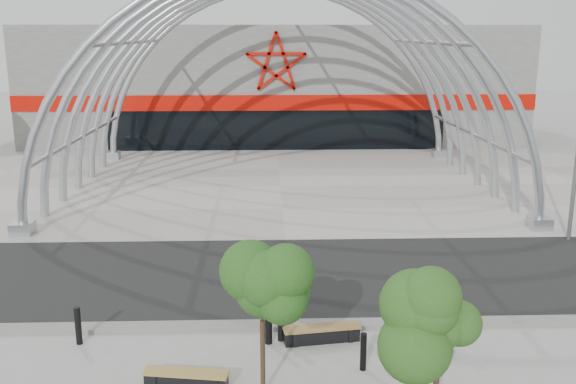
# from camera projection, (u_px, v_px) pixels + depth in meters

# --- Properties ---
(ground) EXTENTS (140.00, 140.00, 0.00)m
(ground) POSITION_uv_depth(u_px,v_px,m) (293.00, 323.00, 17.06)
(ground) COLOR gray
(ground) RESTS_ON ground
(road) EXTENTS (140.00, 7.00, 0.02)m
(road) POSITION_uv_depth(u_px,v_px,m) (289.00, 274.00, 20.45)
(road) COLOR black
(road) RESTS_ON ground
(forecourt) EXTENTS (60.00, 17.00, 0.04)m
(forecourt) POSITION_uv_depth(u_px,v_px,m) (280.00, 187.00, 32.08)
(forecourt) COLOR #A29D94
(forecourt) RESTS_ON ground
(kerb) EXTENTS (60.00, 0.50, 0.12)m
(kerb) POSITION_uv_depth(u_px,v_px,m) (294.00, 325.00, 16.80)
(kerb) COLOR slate
(kerb) RESTS_ON ground
(arena_building) EXTENTS (34.00, 15.24, 8.00)m
(arena_building) POSITION_uv_depth(u_px,v_px,m) (275.00, 81.00, 48.53)
(arena_building) COLOR slate
(arena_building) RESTS_ON ground
(vault_canopy) EXTENTS (20.80, 15.80, 20.36)m
(vault_canopy) POSITION_uv_depth(u_px,v_px,m) (280.00, 187.00, 32.08)
(vault_canopy) COLOR #A5AAB0
(vault_canopy) RESTS_ON ground
(signal_pole) EXTENTS (0.17, 0.78, 5.49)m
(signal_pole) POSITION_uv_depth(u_px,v_px,m) (576.00, 164.00, 23.20)
(signal_pole) COLOR slate
(signal_pole) RESTS_ON ground
(street_tree_0) EXTENTS (1.45, 1.45, 3.31)m
(street_tree_0) POSITION_uv_depth(u_px,v_px,m) (262.00, 290.00, 13.16)
(street_tree_0) COLOR black
(street_tree_0) RESTS_ON ground
(street_tree_1) EXTENTS (1.41, 1.41, 3.33)m
(street_tree_1) POSITION_uv_depth(u_px,v_px,m) (440.00, 322.00, 11.65)
(street_tree_1) COLOR black
(street_tree_1) RESTS_ON ground
(bench_0) EXTENTS (1.89, 0.68, 0.39)m
(bench_0) POSITION_uv_depth(u_px,v_px,m) (186.00, 380.00, 13.90)
(bench_0) COLOR black
(bench_0) RESTS_ON ground
(bench_1) EXTENTS (1.97, 0.70, 0.41)m
(bench_1) POSITION_uv_depth(u_px,v_px,m) (322.00, 334.00, 15.99)
(bench_1) COLOR black
(bench_1) RESTS_ON ground
(bollard_0) EXTENTS (0.16, 0.16, 0.97)m
(bollard_0) POSITION_uv_depth(u_px,v_px,m) (78.00, 326.00, 15.80)
(bollard_0) COLOR black
(bollard_0) RESTS_ON ground
(bollard_1) EXTENTS (0.18, 0.18, 1.14)m
(bollard_1) POSITION_uv_depth(u_px,v_px,m) (281.00, 319.00, 15.97)
(bollard_1) COLOR black
(bollard_1) RESTS_ON ground
(bollard_2) EXTENTS (0.18, 0.18, 1.11)m
(bollard_2) POSITION_uv_depth(u_px,v_px,m) (269.00, 323.00, 15.81)
(bollard_2) COLOR black
(bollard_2) RESTS_ON ground
(bollard_3) EXTENTS (0.14, 0.14, 0.90)m
(bollard_3) POSITION_uv_depth(u_px,v_px,m) (363.00, 352.00, 14.58)
(bollard_3) COLOR black
(bollard_3) RESTS_ON ground
(bollard_4) EXTENTS (0.14, 0.14, 0.89)m
(bollard_4) POSITION_uv_depth(u_px,v_px,m) (451.00, 334.00, 15.45)
(bollard_4) COLOR black
(bollard_4) RESTS_ON ground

